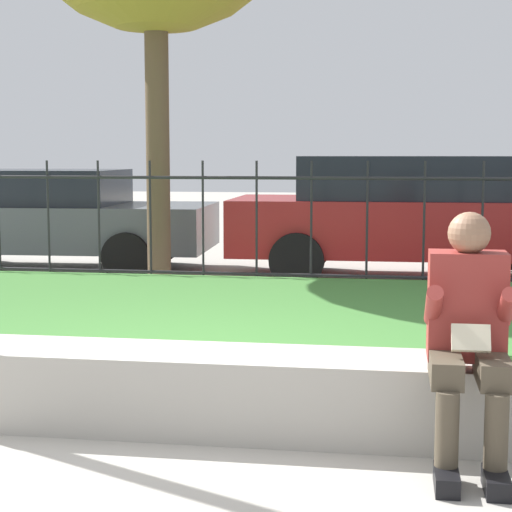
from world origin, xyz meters
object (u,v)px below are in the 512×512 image
Objects in this scene: car_parked_center at (413,215)px; person_seated_reader at (468,329)px; stone_bench at (232,396)px; car_parked_left at (36,217)px.

person_seated_reader is at bearing -89.94° from car_parked_center.
car_parked_center is (1.12, 6.06, 0.60)m from stone_bench.
car_parked_left is (-3.79, 6.17, 0.51)m from stone_bench.
stone_bench is at bearing -101.38° from car_parked_center.
stone_bench is 7.26m from car_parked_left.
car_parked_center is at bearing 79.55° from stone_bench.
person_seated_reader is 8.19m from car_parked_left.
car_parked_center is 0.98× the size of car_parked_left.
stone_bench is 1.35m from person_seated_reader.
car_parked_center reaches higher than person_seated_reader.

